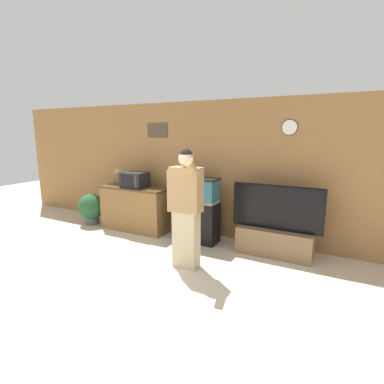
# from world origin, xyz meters

# --- Properties ---
(ground_plane) EXTENTS (18.00, 18.00, 0.00)m
(ground_plane) POSITION_xyz_m (0.00, 0.00, 0.00)
(ground_plane) COLOR beige
(wall_back_paneled) EXTENTS (10.00, 0.08, 2.60)m
(wall_back_paneled) POSITION_xyz_m (0.00, 2.98, 1.30)
(wall_back_paneled) COLOR olive
(wall_back_paneled) RESTS_ON ground_plane
(counter_island) EXTENTS (1.49, 0.58, 0.91)m
(counter_island) POSITION_xyz_m (-1.25, 2.48, 0.46)
(counter_island) COLOR brown
(counter_island) RESTS_ON ground_plane
(microwave) EXTENTS (0.49, 0.40, 0.31)m
(microwave) POSITION_xyz_m (-1.21, 2.46, 1.07)
(microwave) COLOR black
(microwave) RESTS_ON counter_island
(knife_block) EXTENTS (0.15, 0.10, 0.33)m
(knife_block) POSITION_xyz_m (-1.74, 2.53, 1.04)
(knife_block) COLOR brown
(knife_block) RESTS_ON counter_island
(aquarium_on_stand) EXTENTS (0.83, 0.38, 1.21)m
(aquarium_on_stand) POSITION_xyz_m (0.18, 2.48, 0.61)
(aquarium_on_stand) COLOR black
(aquarium_on_stand) RESTS_ON ground_plane
(tv_on_stand) EXTENTS (1.47, 0.40, 1.18)m
(tv_on_stand) POSITION_xyz_m (1.64, 2.51, 0.35)
(tv_on_stand) COLOR brown
(tv_on_stand) RESTS_ON ground_plane
(person_standing) EXTENTS (0.56, 0.43, 1.79)m
(person_standing) POSITION_xyz_m (0.55, 1.43, 0.93)
(person_standing) COLOR #BCAD89
(person_standing) RESTS_ON ground_plane
(potted_plant) EXTENTS (0.57, 0.57, 0.68)m
(potted_plant) POSITION_xyz_m (-2.36, 2.32, 0.37)
(potted_plant) COLOR #4C4C51
(potted_plant) RESTS_ON ground_plane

